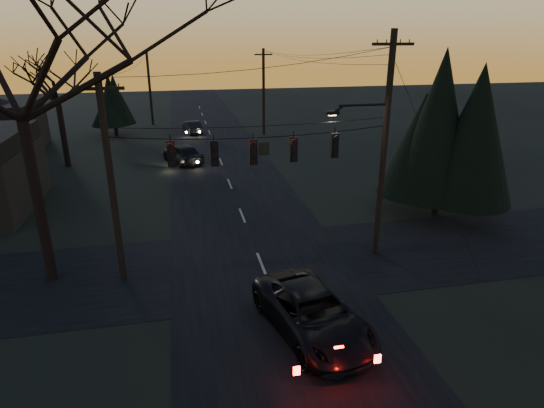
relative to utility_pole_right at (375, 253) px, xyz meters
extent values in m
cube|color=black|center=(-5.50, 10.00, 0.01)|extent=(8.00, 120.00, 0.02)
cube|color=black|center=(-5.50, 0.00, 0.01)|extent=(60.00, 7.00, 0.02)
cylinder|color=black|center=(-5.75, 0.00, 6.10)|extent=(11.50, 0.04, 0.04)
cylinder|color=black|center=(-14.47, 0.61, 3.36)|extent=(0.44, 0.44, 6.71)
cylinder|color=black|center=(5.43, 3.94, 0.80)|extent=(0.36, 0.36, 1.60)
cone|color=black|center=(5.43, 3.94, 4.67)|extent=(4.81, 4.81, 6.95)
cylinder|color=black|center=(-17.43, 19.17, 2.41)|extent=(0.44, 0.44, 4.81)
cylinder|color=black|center=(-14.95, 30.46, 0.80)|extent=(0.36, 0.36, 1.60)
cone|color=black|center=(-14.95, 30.46, 3.35)|extent=(3.84, 3.84, 4.31)
imported|color=black|center=(-4.70, -5.29, 0.77)|extent=(3.69, 5.95, 1.54)
imported|color=black|center=(-8.51, 18.32, 0.79)|extent=(3.55, 4.99, 1.58)
imported|color=black|center=(-7.28, 30.09, 0.64)|extent=(2.10, 4.09, 1.29)
camera|label=1|loc=(-8.79, -18.02, 9.77)|focal=30.00mm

